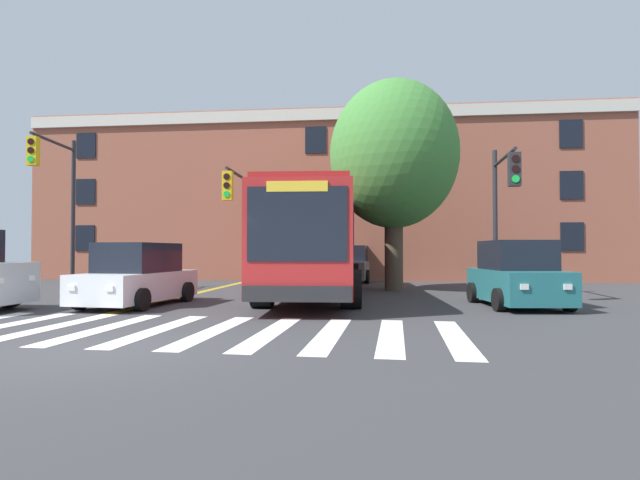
{
  "coord_description": "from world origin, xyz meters",
  "views": [
    {
      "loc": [
        4.49,
        -7.4,
        1.54
      ],
      "look_at": [
        2.72,
        8.83,
        1.91
      ],
      "focal_mm": 28.0,
      "sensor_mm": 36.0,
      "label": 1
    }
  ],
  "objects_px": {
    "car_white_near_lane": "(138,277)",
    "car_grey_behind_bus": "(351,265)",
    "car_teal_far_lane": "(517,276)",
    "traffic_light_near_corner": "(503,196)",
    "traffic_light_overhead": "(241,207)",
    "city_bus": "(317,242)",
    "street_tree_curbside_large": "(393,155)",
    "traffic_light_far_corner": "(58,186)"
  },
  "relations": [
    {
      "from": "car_teal_far_lane",
      "to": "traffic_light_near_corner",
      "type": "xyz_separation_m",
      "value": [
        0.24,
        2.39,
        2.52
      ]
    },
    {
      "from": "car_teal_far_lane",
      "to": "street_tree_curbside_large",
      "type": "distance_m",
      "value": 7.76
    },
    {
      "from": "car_white_near_lane",
      "to": "car_grey_behind_bus",
      "type": "bearing_deg",
      "value": 65.13
    },
    {
      "from": "car_teal_far_lane",
      "to": "car_grey_behind_bus",
      "type": "height_order",
      "value": "car_teal_far_lane"
    },
    {
      "from": "car_teal_far_lane",
      "to": "traffic_light_near_corner",
      "type": "height_order",
      "value": "traffic_light_near_corner"
    },
    {
      "from": "car_teal_far_lane",
      "to": "traffic_light_overhead",
      "type": "relative_size",
      "value": 0.8
    },
    {
      "from": "city_bus",
      "to": "car_white_near_lane",
      "type": "height_order",
      "value": "city_bus"
    },
    {
      "from": "street_tree_curbside_large",
      "to": "traffic_light_near_corner",
      "type": "bearing_deg",
      "value": -41.69
    },
    {
      "from": "car_teal_far_lane",
      "to": "traffic_light_far_corner",
      "type": "distance_m",
      "value": 16.42
    },
    {
      "from": "car_teal_far_lane",
      "to": "traffic_light_near_corner",
      "type": "relative_size",
      "value": 0.74
    },
    {
      "from": "car_white_near_lane",
      "to": "traffic_light_overhead",
      "type": "xyz_separation_m",
      "value": [
        1.67,
        4.96,
        2.43
      ]
    },
    {
      "from": "city_bus",
      "to": "traffic_light_overhead",
      "type": "xyz_separation_m",
      "value": [
        -3.07,
        1.38,
        1.39
      ]
    },
    {
      "from": "city_bus",
      "to": "traffic_light_far_corner",
      "type": "relative_size",
      "value": 2.09
    },
    {
      "from": "city_bus",
      "to": "street_tree_curbside_large",
      "type": "height_order",
      "value": "street_tree_curbside_large"
    },
    {
      "from": "car_white_near_lane",
      "to": "car_grey_behind_bus",
      "type": "relative_size",
      "value": 0.87
    },
    {
      "from": "city_bus",
      "to": "traffic_light_far_corner",
      "type": "bearing_deg",
      "value": 178.03
    },
    {
      "from": "car_white_near_lane",
      "to": "car_grey_behind_bus",
      "type": "height_order",
      "value": "car_grey_behind_bus"
    },
    {
      "from": "city_bus",
      "to": "car_white_near_lane",
      "type": "relative_size",
      "value": 2.94
    },
    {
      "from": "car_white_near_lane",
      "to": "car_teal_far_lane",
      "type": "xyz_separation_m",
      "value": [
        10.7,
        0.82,
        0.03
      ]
    },
    {
      "from": "city_bus",
      "to": "traffic_light_far_corner",
      "type": "distance_m",
      "value": 10.1
    },
    {
      "from": "city_bus",
      "to": "car_teal_far_lane",
      "type": "relative_size",
      "value": 3.3
    },
    {
      "from": "traffic_light_near_corner",
      "to": "traffic_light_far_corner",
      "type": "bearing_deg",
      "value": 177.46
    },
    {
      "from": "traffic_light_near_corner",
      "to": "car_grey_behind_bus",
      "type": "bearing_deg",
      "value": 121.62
    },
    {
      "from": "traffic_light_overhead",
      "to": "car_white_near_lane",
      "type": "bearing_deg",
      "value": -108.61
    },
    {
      "from": "street_tree_curbside_large",
      "to": "traffic_light_far_corner",
      "type": "bearing_deg",
      "value": -169.48
    },
    {
      "from": "traffic_light_far_corner",
      "to": "traffic_light_overhead",
      "type": "height_order",
      "value": "traffic_light_far_corner"
    },
    {
      "from": "city_bus",
      "to": "street_tree_curbside_large",
      "type": "distance_m",
      "value": 5.2
    },
    {
      "from": "city_bus",
      "to": "traffic_light_near_corner",
      "type": "distance_m",
      "value": 6.38
    },
    {
      "from": "traffic_light_overhead",
      "to": "street_tree_curbside_large",
      "type": "height_order",
      "value": "street_tree_curbside_large"
    },
    {
      "from": "traffic_light_near_corner",
      "to": "street_tree_curbside_large",
      "type": "height_order",
      "value": "street_tree_curbside_large"
    },
    {
      "from": "traffic_light_near_corner",
      "to": "traffic_light_far_corner",
      "type": "relative_size",
      "value": 0.86
    },
    {
      "from": "car_teal_far_lane",
      "to": "city_bus",
      "type": "bearing_deg",
      "value": 155.12
    },
    {
      "from": "traffic_light_overhead",
      "to": "street_tree_curbside_large",
      "type": "relative_size",
      "value": 0.57
    },
    {
      "from": "car_white_near_lane",
      "to": "car_grey_behind_bus",
      "type": "xyz_separation_m",
      "value": [
        5.54,
        11.96,
        0.01
      ]
    },
    {
      "from": "car_grey_behind_bus",
      "to": "traffic_light_far_corner",
      "type": "xyz_separation_m",
      "value": [
        -10.66,
        -8.04,
        3.18
      ]
    },
    {
      "from": "traffic_light_overhead",
      "to": "city_bus",
      "type": "bearing_deg",
      "value": -24.25
    },
    {
      "from": "traffic_light_near_corner",
      "to": "traffic_light_far_corner",
      "type": "xyz_separation_m",
      "value": [
        -16.05,
        0.71,
        0.65
      ]
    },
    {
      "from": "car_white_near_lane",
      "to": "traffic_light_far_corner",
      "type": "relative_size",
      "value": 0.71
    },
    {
      "from": "car_grey_behind_bus",
      "to": "traffic_light_near_corner",
      "type": "relative_size",
      "value": 0.96
    },
    {
      "from": "city_bus",
      "to": "car_white_near_lane",
      "type": "xyz_separation_m",
      "value": [
        -4.74,
        -3.58,
        -1.04
      ]
    },
    {
      "from": "city_bus",
      "to": "car_teal_far_lane",
      "type": "height_order",
      "value": "city_bus"
    },
    {
      "from": "car_white_near_lane",
      "to": "traffic_light_overhead",
      "type": "bearing_deg",
      "value": 71.39
    }
  ]
}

